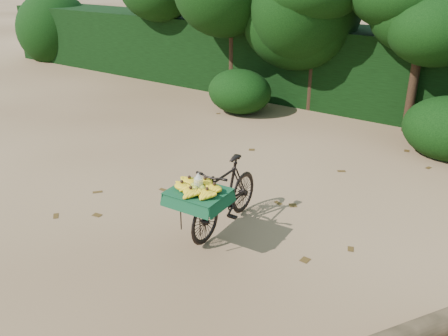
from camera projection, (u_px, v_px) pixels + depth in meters
The scene contains 6 objects.
ground at pixel (248, 232), 6.12m from camera, with size 80.00×80.00×0.00m, color tan.
vendor_bicycle at pixel (224, 195), 6.05m from camera, with size 0.70×1.67×0.93m.
hedge_backdrop at pixel (403, 75), 10.46m from camera, with size 26.00×1.80×1.80m, color black.
tree_row at pixel (367, 25), 9.76m from camera, with size 14.50×2.00×4.00m, color black, non-canonical shape.
bush_clumps at pixel (395, 122), 8.88m from camera, with size 8.80×1.70×0.90m, color black, non-canonical shape.
leaf_litter at pixel (273, 212), 6.60m from camera, with size 7.00×7.30×0.01m, color #473012, non-canonical shape.
Camera 1 is at (2.80, -4.47, 3.22)m, focal length 38.00 mm.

